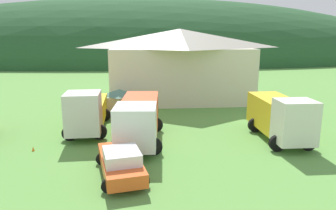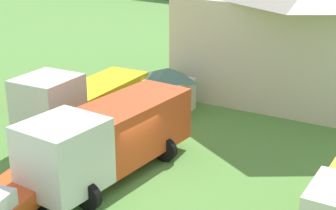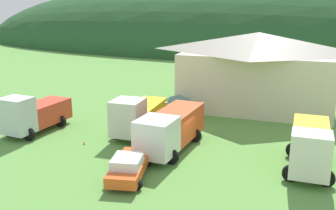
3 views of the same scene
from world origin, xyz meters
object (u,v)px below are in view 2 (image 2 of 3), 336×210
(flatbed_truck_yellow, at_px, (78,102))
(play_shed_cream, at_px, (168,89))
(depot_building, at_px, (322,28))
(heavy_rig_white, at_px, (107,136))

(flatbed_truck_yellow, bearing_deg, play_shed_cream, 155.25)
(depot_building, bearing_deg, heavy_rig_white, -107.59)
(flatbed_truck_yellow, relative_size, heavy_rig_white, 0.99)
(depot_building, height_order, play_shed_cream, depot_building)
(play_shed_cream, xyz_separation_m, heavy_rig_white, (1.89, -8.14, 0.51))
(flatbed_truck_yellow, bearing_deg, heavy_rig_white, 51.86)
(play_shed_cream, bearing_deg, depot_building, 45.73)
(depot_building, height_order, flatbed_truck_yellow, depot_building)
(depot_building, xyz_separation_m, play_shed_cream, (-6.63, -6.80, -2.94))
(play_shed_cream, bearing_deg, flatbed_truck_yellow, -112.73)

